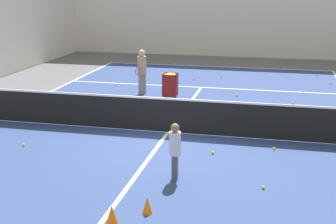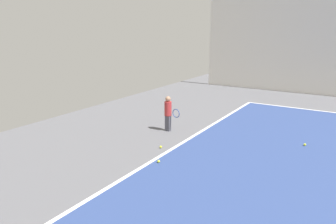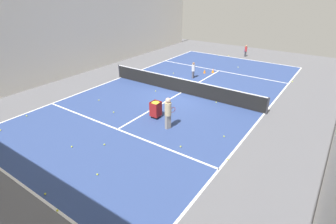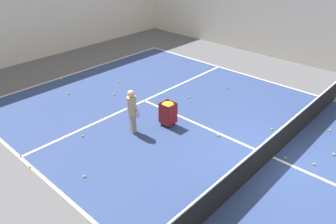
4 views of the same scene
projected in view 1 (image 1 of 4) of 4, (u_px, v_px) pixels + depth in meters
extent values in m
plane|color=#5B5B60|center=(168.00, 133.00, 12.86)|extent=(32.14, 32.14, 0.00)
cube|color=navy|center=(168.00, 133.00, 12.86)|extent=(10.87, 21.38, 0.00)
cube|color=white|center=(217.00, 67.00, 22.89)|extent=(10.87, 0.10, 0.00)
cube|color=white|center=(201.00, 87.00, 18.38)|extent=(10.87, 0.10, 0.00)
cube|color=white|center=(168.00, 132.00, 12.85)|extent=(0.10, 11.76, 0.00)
cube|color=black|center=(168.00, 116.00, 12.73)|extent=(10.97, 0.03, 0.91)
cube|color=white|center=(168.00, 99.00, 12.60)|extent=(10.97, 0.04, 0.05)
cube|color=gray|center=(142.00, 84.00, 17.29)|extent=(0.23, 0.30, 0.74)
cylinder|color=tan|center=(142.00, 65.00, 17.11)|extent=(0.41, 0.41, 0.65)
sphere|color=beige|center=(142.00, 53.00, 16.99)|extent=(0.25, 0.25, 0.25)
torus|color=#B22D2D|center=(138.00, 71.00, 16.84)|extent=(0.11, 0.28, 0.28)
cube|color=#4C4C56|center=(175.00, 167.00, 9.74)|extent=(0.14, 0.21, 0.55)
cylinder|color=silver|center=(175.00, 143.00, 9.60)|extent=(0.27, 0.27, 0.49)
sphere|color=#846047|center=(175.00, 128.00, 9.51)|extent=(0.18, 0.18, 0.18)
cube|color=maroon|center=(170.00, 95.00, 16.55)|extent=(0.48, 0.50, 0.02)
cube|color=maroon|center=(169.00, 86.00, 16.22)|extent=(0.48, 0.02, 0.77)
cube|color=maroon|center=(172.00, 83.00, 16.67)|extent=(0.48, 0.02, 0.77)
cube|color=maroon|center=(164.00, 84.00, 16.49)|extent=(0.02, 0.50, 0.77)
cube|color=maroon|center=(177.00, 85.00, 16.39)|extent=(0.02, 0.50, 0.77)
ellipsoid|color=yellow|center=(170.00, 75.00, 16.36)|extent=(0.44, 0.46, 0.16)
cylinder|color=black|center=(164.00, 98.00, 16.44)|extent=(0.05, 0.05, 0.14)
cylinder|color=black|center=(174.00, 98.00, 16.36)|extent=(0.05, 0.05, 0.14)
cylinder|color=black|center=(167.00, 96.00, 16.77)|extent=(0.05, 0.05, 0.14)
cylinder|color=black|center=(176.00, 96.00, 16.69)|extent=(0.05, 0.05, 0.14)
cone|color=orange|center=(147.00, 205.00, 8.32)|extent=(0.19, 0.19, 0.32)
cone|color=orange|center=(112.00, 214.00, 7.98)|extent=(0.21, 0.21, 0.34)
sphere|color=yellow|center=(194.00, 79.00, 19.75)|extent=(0.07, 0.07, 0.07)
sphere|color=yellow|center=(293.00, 103.00, 15.84)|extent=(0.07, 0.07, 0.07)
sphere|color=yellow|center=(317.00, 76.00, 20.52)|extent=(0.07, 0.07, 0.07)
sphere|color=yellow|center=(65.00, 84.00, 18.85)|extent=(0.07, 0.07, 0.07)
sphere|color=yellow|center=(177.00, 146.00, 11.70)|extent=(0.07, 0.07, 0.07)
sphere|color=yellow|center=(68.00, 94.00, 17.18)|extent=(0.07, 0.07, 0.07)
sphere|color=yellow|center=(237.00, 96.00, 16.90)|extent=(0.07, 0.07, 0.07)
sphere|color=yellow|center=(82.00, 123.00, 13.58)|extent=(0.07, 0.07, 0.07)
sphere|color=yellow|center=(274.00, 149.00, 11.51)|extent=(0.07, 0.07, 0.07)
sphere|color=yellow|center=(172.00, 71.00, 21.50)|extent=(0.07, 0.07, 0.07)
sphere|color=yellow|center=(284.00, 68.00, 22.28)|extent=(0.07, 0.07, 0.07)
sphere|color=yellow|center=(213.00, 153.00, 11.25)|extent=(0.07, 0.07, 0.07)
sphere|color=yellow|center=(221.00, 76.00, 20.40)|extent=(0.07, 0.07, 0.07)
sphere|color=yellow|center=(263.00, 187.00, 9.34)|extent=(0.07, 0.07, 0.07)
sphere|color=yellow|center=(173.00, 135.00, 12.50)|extent=(0.07, 0.07, 0.07)
sphere|color=yellow|center=(193.00, 66.00, 22.95)|extent=(0.07, 0.07, 0.07)
sphere|color=yellow|center=(226.00, 126.00, 13.28)|extent=(0.07, 0.07, 0.07)
sphere|color=yellow|center=(331.00, 83.00, 18.96)|extent=(0.07, 0.07, 0.07)
sphere|color=yellow|center=(174.00, 64.00, 23.34)|extent=(0.07, 0.07, 0.07)
sphere|color=yellow|center=(177.00, 112.00, 14.73)|extent=(0.07, 0.07, 0.07)
sphere|color=yellow|center=(116.00, 85.00, 18.68)|extent=(0.07, 0.07, 0.07)
sphere|color=yellow|center=(24.00, 145.00, 11.78)|extent=(0.07, 0.07, 0.07)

